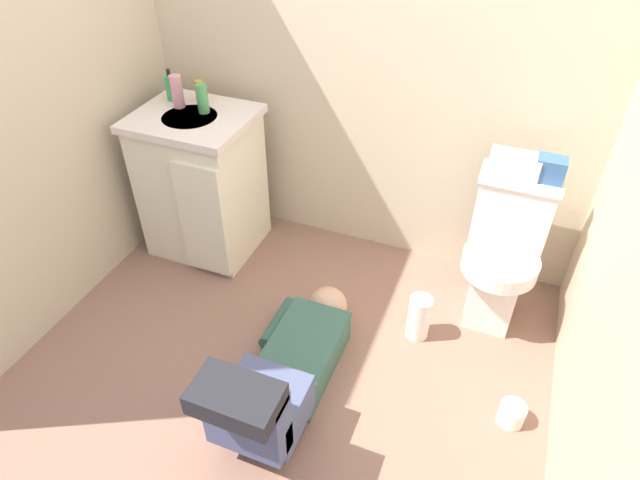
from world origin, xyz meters
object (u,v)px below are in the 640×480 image
object	(u,v)px
toilet	(502,253)
bottle_pink	(177,91)
toiletry_bag	(550,169)
toilet_paper_roll	(512,414)
bottle_amber	(200,91)
bottle_green	(202,98)
vanity_cabinet	(202,183)
soap_dispenser	(171,87)
person_plumber	(283,372)
tissue_box	(515,164)
faucet	(205,95)
paper_towel_roll	(419,317)

from	to	relation	value
toilet	bottle_pink	size ratio (longest dim) A/B	4.48
toiletry_bag	toilet_paper_roll	bearing A→B (deg)	-83.83
bottle_amber	bottle_green	size ratio (longest dim) A/B	0.77
vanity_cabinet	soap_dispenser	size ratio (longest dim) A/B	4.94
vanity_cabinet	bottle_pink	xyz separation A→B (m)	(-0.11, 0.06, 0.49)
person_plumber	toiletry_bag	distance (m)	1.45
tissue_box	soap_dispenser	size ratio (longest dim) A/B	1.33
tissue_box	toilet	bearing A→B (deg)	-63.57
faucet	bottle_green	distance (m)	0.10
faucet	toilet_paper_roll	xyz separation A→B (m)	(1.80, -0.73, -0.82)
person_plumber	toilet_paper_roll	xyz separation A→B (m)	(0.93, 0.25, -0.13)
toilet_paper_roll	tissue_box	bearing A→B (deg)	107.28
faucet	person_plumber	size ratio (longest dim) A/B	0.09
toiletry_bag	paper_towel_roll	bearing A→B (deg)	-134.65
toilet	person_plumber	bearing A→B (deg)	-129.82
toilet	tissue_box	distance (m)	0.44
toiletry_bag	bottle_green	xyz separation A→B (m)	(-1.68, -0.10, 0.09)
toilet	paper_towel_roll	bearing A→B (deg)	-133.20
bottle_pink	bottle_green	bearing A→B (deg)	-3.20
tissue_box	toilet_paper_roll	distance (m)	1.08
tissue_box	bottle_pink	distance (m)	1.69
vanity_cabinet	bottle_green	distance (m)	0.48
tissue_box	bottle_pink	size ratio (longest dim) A/B	1.31
person_plumber	tissue_box	bearing A→B (deg)	54.56
vanity_cabinet	faucet	xyz separation A→B (m)	(-0.00, 0.15, 0.45)
paper_towel_roll	tissue_box	bearing A→B (deg)	58.12
toiletry_bag	faucet	bearing A→B (deg)	-179.79
bottle_green	toilet_paper_roll	bearing A→B (deg)	-20.08
tissue_box	vanity_cabinet	bearing A→B (deg)	-174.45
tissue_box	bottle_amber	size ratio (longest dim) A/B	1.91
faucet	toiletry_bag	distance (m)	1.72
person_plumber	tissue_box	xyz separation A→B (m)	(0.70, 0.99, 0.62)
faucet	tissue_box	world-z (taller)	faucet
vanity_cabinet	soap_dispenser	bearing A→B (deg)	146.90
tissue_box	person_plumber	bearing A→B (deg)	-125.44
tissue_box	bottle_green	world-z (taller)	bottle_green
toilet	person_plumber	xyz separation A→B (m)	(-0.75, -0.90, -0.19)
soap_dispenser	bottle_green	xyz separation A→B (m)	(0.23, -0.07, 0.01)
faucet	bottle_amber	distance (m)	0.04
tissue_box	bottle_pink	bearing A→B (deg)	-177.01
person_plumber	toiletry_bag	xyz separation A→B (m)	(0.85, 0.99, 0.63)
soap_dispenser	bottle_amber	distance (m)	0.16
toiletry_bag	soap_dispenser	distance (m)	1.92
faucet	soap_dispenser	bearing A→B (deg)	-173.99
vanity_cabinet	toiletry_bag	distance (m)	1.77
bottle_pink	bottle_green	distance (m)	0.15
toiletry_bag	toilet_paper_roll	size ratio (longest dim) A/B	1.13
toiletry_bag	bottle_pink	bearing A→B (deg)	-177.26
tissue_box	paper_towel_roll	bearing A→B (deg)	-121.88
vanity_cabinet	toilet_paper_roll	distance (m)	1.93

